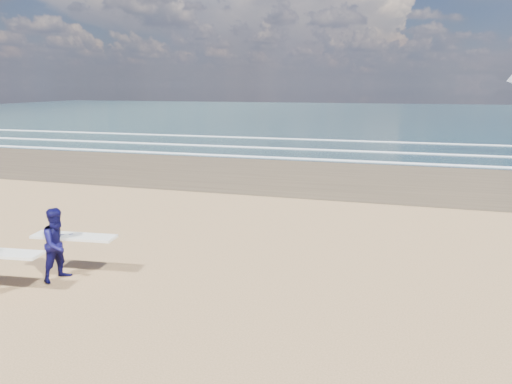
% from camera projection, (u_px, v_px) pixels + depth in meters
% --- Properties ---
extents(ocean, '(220.00, 100.00, 0.02)m').
position_uv_depth(ocean, '(468.00, 117.00, 72.08)').
color(ocean, '#1B343D').
rests_on(ocean, ground).
extents(surfer_far, '(2.24, 1.27, 1.89)m').
position_uv_depth(surfer_far, '(60.00, 244.00, 11.58)').
color(surfer_far, '#0D0B41').
rests_on(surfer_far, ground).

